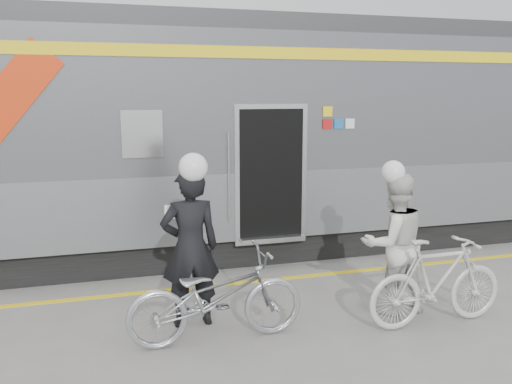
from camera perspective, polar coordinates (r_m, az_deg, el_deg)
name	(u,v)px	position (r m, az deg, el deg)	size (l,w,h in m)	color
ground	(283,346)	(6.43, 2.86, -15.88)	(90.00, 90.00, 0.00)	slate
train	(124,139)	(9.68, -13.71, 5.41)	(24.00, 3.17, 4.10)	black
safety_strip	(236,283)	(8.33, -2.07, -9.56)	(24.00, 0.12, 0.01)	yellow
man	(190,248)	(6.69, -6.95, -5.84)	(0.72, 0.47, 1.97)	black
bicycle_left	(216,296)	(6.35, -4.21, -10.90)	(0.72, 2.07, 1.09)	#A3A6AB
woman	(393,243)	(7.28, 14.27, -5.27)	(0.90, 0.70, 1.84)	silver
bicycle_right	(437,282)	(7.11, 18.52, -8.95)	(0.52, 1.86, 1.12)	#BBBBB7
helmet_man	(188,153)	(6.46, -7.17, 4.05)	(0.34, 0.34, 0.34)	white
helmet_woman	(397,162)	(7.07, 14.66, 3.10)	(0.29, 0.29, 0.29)	white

